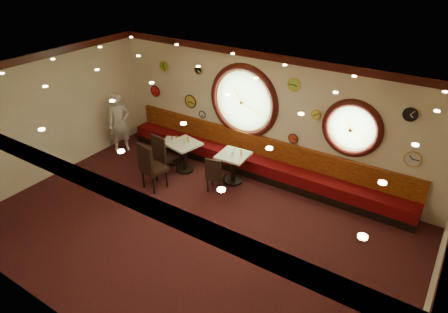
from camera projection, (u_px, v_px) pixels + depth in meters
floor at (195, 230)px, 8.59m from camera, size 9.00×6.00×0.00m
ceiling at (188, 87)px, 7.04m from camera, size 9.00×6.00×0.02m
wall_back at (264, 115)px, 10.01m from camera, size 9.00×0.02×3.20m
wall_front at (63, 255)px, 5.62m from camera, size 9.00×0.02×3.20m
wall_left at (49, 116)px, 9.98m from camera, size 0.02×6.00×3.20m
wall_right at (445, 253)px, 5.65m from camera, size 0.02×6.00×3.20m
molding_back at (266, 56)px, 9.25m from camera, size 9.00×0.10×0.18m
molding_front at (42, 160)px, 4.93m from camera, size 9.00×0.10×0.18m
molding_left at (36, 56)px, 9.22m from camera, size 0.10×6.00×0.18m
banquette_base at (256, 171)px, 10.53m from camera, size 8.00×0.55×0.20m
banquette_seat at (257, 163)px, 10.41m from camera, size 8.00×0.55×0.30m
banquette_back at (262, 146)px, 10.38m from camera, size 8.00×0.10×0.55m
porthole_left_glass at (244, 101)px, 10.18m from camera, size 1.66×0.02×1.66m
porthole_left_frame at (244, 101)px, 10.17m from camera, size 1.98×0.18×1.98m
porthole_left_ring at (243, 102)px, 10.14m from camera, size 1.61×0.03×1.61m
porthole_right_glass at (352, 128)px, 8.86m from camera, size 1.10×0.02×1.10m
porthole_right_frame at (352, 129)px, 8.85m from camera, size 1.38×0.18×1.38m
porthole_right_ring at (352, 129)px, 8.82m from camera, size 1.09×0.03×1.09m
wall_clock_0 at (293, 138)px, 9.77m from camera, size 0.24×0.03×0.24m
wall_clock_1 at (203, 114)px, 11.09m from camera, size 0.20×0.03×0.20m
wall_clock_2 at (413, 159)px, 8.35m from camera, size 0.34×0.03×0.34m
wall_clock_3 at (316, 114)px, 9.17m from camera, size 0.22×0.03×0.22m
wall_clock_4 at (198, 70)px, 10.53m from camera, size 0.24×0.03×0.24m
wall_clock_5 at (155, 91)px, 11.74m from camera, size 0.32×0.03×0.32m
wall_clock_6 at (191, 101)px, 11.14m from camera, size 0.36×0.03×0.36m
wall_clock_7 at (294, 85)px, 9.17m from camera, size 0.30×0.03×0.30m
wall_clock_8 at (164, 66)px, 11.16m from camera, size 0.26×0.03×0.26m
wall_clock_9 at (410, 114)px, 8.01m from camera, size 0.28×0.03×0.28m
table_a at (174, 149)px, 10.93m from camera, size 0.78×0.78×0.66m
table_b at (184, 153)px, 10.52m from camera, size 0.89×0.89×0.82m
table_c at (233, 165)px, 10.02m from camera, size 0.78×0.78×0.81m
chair_a at (162, 153)px, 10.26m from camera, size 0.55×0.55×0.72m
chair_b at (150, 164)px, 9.63m from camera, size 0.61×0.61×0.78m
chair_c at (215, 173)px, 9.60m from camera, size 0.47×0.47×0.59m
condiment_a_salt at (172, 138)px, 10.87m from camera, size 0.04×0.04×0.11m
condiment_b_salt at (184, 140)px, 10.42m from camera, size 0.03×0.03×0.09m
condiment_c_salt at (233, 151)px, 9.93m from camera, size 0.04×0.04×0.10m
condiment_a_pepper at (172, 141)px, 10.74m from camera, size 0.03×0.03×0.10m
condiment_b_pepper at (184, 143)px, 10.28m from camera, size 0.03×0.03×0.10m
condiment_c_pepper at (232, 153)px, 9.82m from camera, size 0.04×0.04×0.11m
condiment_a_bottle at (177, 139)px, 10.78m from camera, size 0.05×0.05×0.16m
condiment_b_bottle at (188, 140)px, 10.38m from camera, size 0.05×0.05×0.15m
condiment_c_bottle at (241, 152)px, 9.82m from camera, size 0.05×0.05×0.15m
waiter at (119, 123)px, 11.41m from camera, size 0.70×0.75×1.72m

